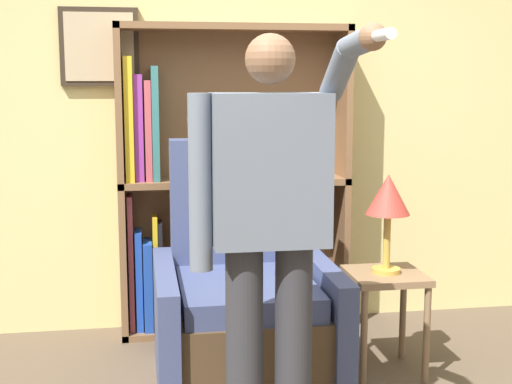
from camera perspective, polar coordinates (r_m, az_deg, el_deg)
name	(u,v)px	position (r m, az deg, el deg)	size (l,w,h in m)	color
wall_back	(233,105)	(4.51, -1.83, 6.94)	(8.00, 0.11, 2.80)	#DBCC84
bookcase	(210,186)	(4.38, -3.68, 0.51)	(1.41, 0.28, 1.89)	brown
armchair	(243,310)	(3.76, -1.02, -9.40)	(0.91, 0.94, 1.24)	#4C3823
person_standing	(269,225)	(2.78, 1.08, -2.64)	(0.60, 0.78, 1.74)	#2D2D33
side_table	(385,292)	(3.89, 10.31, -7.89)	(0.39, 0.39, 0.55)	#846647
table_lamp	(388,200)	(3.77, 10.52, -0.60)	(0.23, 0.23, 0.53)	gold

